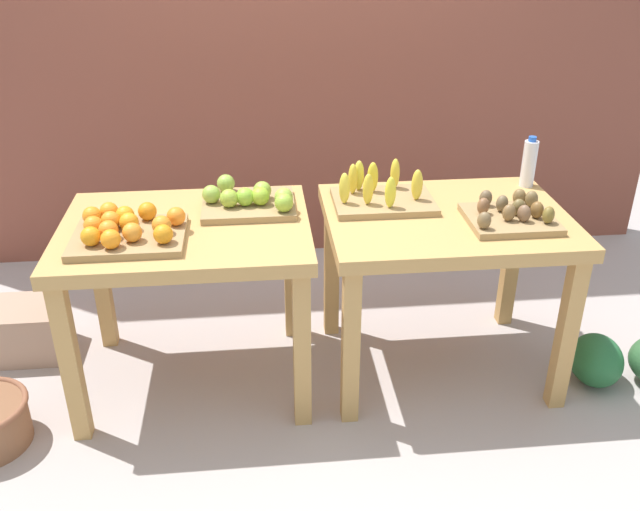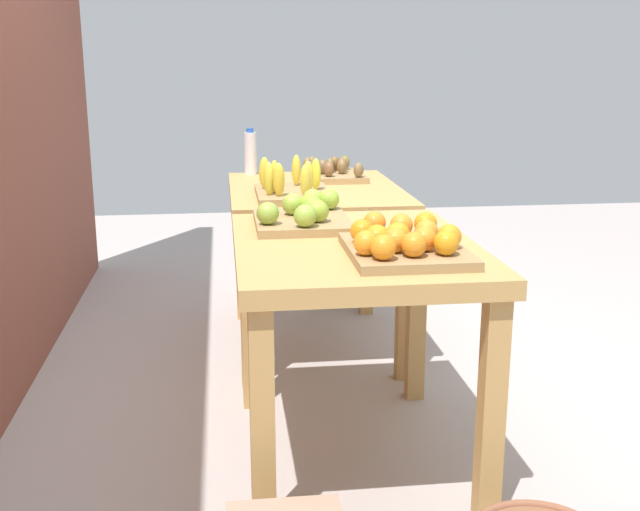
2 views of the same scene
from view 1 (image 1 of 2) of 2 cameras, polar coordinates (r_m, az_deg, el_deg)
The scene contains 11 objects.
ground_plane at distance 3.34m, azimuth -0.14°, elevation -9.46°, with size 8.00×8.00×0.00m, color #ADA29E.
back_wall at distance 4.05m, azimuth -2.17°, elevation 20.22°, with size 4.40×0.12×3.00m, color brown.
display_table_left at distance 2.99m, azimuth -10.90°, elevation 0.44°, with size 1.04×0.80×0.79m.
display_table_right at distance 3.09m, azimuth 10.25°, elevation 1.38°, with size 1.04×0.80×0.79m.
orange_bin at distance 2.84m, azimuth -15.61°, elevation 2.08°, with size 0.45×0.38×0.11m.
apple_bin at distance 3.04m, azimuth -5.85°, elevation 4.58°, with size 0.42×0.34×0.11m.
banana_crate at distance 3.08m, azimuth 4.98°, elevation 5.01°, with size 0.44×0.32×0.17m.
kiwi_bin at distance 3.00m, azimuth 15.45°, elevation 3.25°, with size 0.37×0.32×0.10m.
water_bottle at distance 3.39m, azimuth 16.82°, elevation 7.30°, with size 0.07×0.07×0.24m.
watermelon_pile at distance 3.51m, azimuth 24.77°, elevation -7.90°, with size 0.66×0.40×0.26m.
cardboard_produce_box at distance 3.69m, azimuth -23.37°, elevation -5.64°, with size 0.40×0.30×0.26m, color tan.
Camera 1 is at (-0.26, -2.66, 2.00)m, focal length 38.88 mm.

